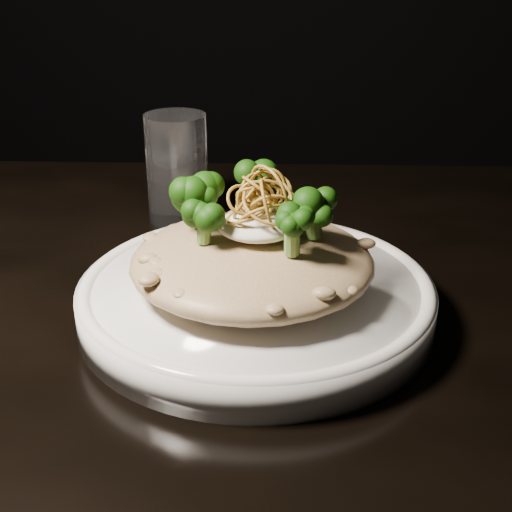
% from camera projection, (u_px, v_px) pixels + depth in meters
% --- Properties ---
extents(table, '(1.10, 0.80, 0.75)m').
position_uv_depth(table, '(202.00, 382.00, 0.65)').
color(table, black).
rests_on(table, ground).
extents(plate, '(0.29, 0.29, 0.03)m').
position_uv_depth(plate, '(256.00, 299.00, 0.59)').
color(plate, white).
rests_on(plate, table).
extents(risotto, '(0.20, 0.20, 0.04)m').
position_uv_depth(risotto, '(252.00, 261.00, 0.57)').
color(risotto, brown).
rests_on(risotto, plate).
extents(broccoli, '(0.14, 0.14, 0.05)m').
position_uv_depth(broccoli, '(255.00, 203.00, 0.56)').
color(broccoli, black).
rests_on(broccoli, risotto).
extents(cheese, '(0.07, 0.07, 0.02)m').
position_uv_depth(cheese, '(258.00, 224.00, 0.56)').
color(cheese, white).
rests_on(cheese, risotto).
extents(shallots, '(0.06, 0.06, 0.04)m').
position_uv_depth(shallots, '(259.00, 190.00, 0.55)').
color(shallots, olive).
rests_on(shallots, cheese).
extents(drinking_glass, '(0.08, 0.08, 0.12)m').
position_uv_depth(drinking_glass, '(177.00, 168.00, 0.77)').
color(drinking_glass, white).
rests_on(drinking_glass, table).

